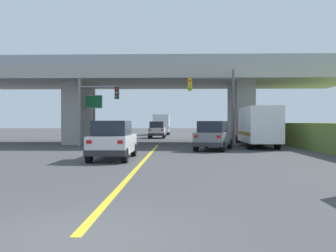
{
  "coord_description": "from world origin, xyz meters",
  "views": [
    {
      "loc": [
        1.74,
        -5.97,
        1.95
      ],
      "look_at": [
        1.04,
        18.33,
        1.68
      ],
      "focal_mm": 38.27,
      "sensor_mm": 36.0,
      "label": 1
    }
  ],
  "objects": [
    {
      "name": "suv_lead",
      "position": [
        -1.67,
        12.58,
        1.01
      ],
      "size": [
        1.99,
        4.51,
        2.02
      ],
      "color": "silver",
      "rests_on": "ground"
    },
    {
      "name": "traffic_signal_nearside",
      "position": [
        4.8,
        21.59,
        3.84
      ],
      "size": [
        3.57,
        0.36,
        5.99
      ],
      "color": "#56595E",
      "rests_on": "ground"
    },
    {
      "name": "sedan_oncoming",
      "position": [
        -0.83,
        37.5,
        1.01
      ],
      "size": [
        1.93,
        4.64,
        2.02
      ],
      "color": "silver",
      "rests_on": "ground"
    },
    {
      "name": "traffic_signal_farside",
      "position": [
        -4.87,
        21.68,
        3.41
      ],
      "size": [
        3.17,
        0.36,
        5.32
      ],
      "color": "slate",
      "rests_on": "ground"
    },
    {
      "name": "overpass_bridge",
      "position": [
        0.0,
        27.09,
        5.23
      ],
      "size": [
        34.35,
        9.7,
        7.33
      ],
      "color": "#A8A59E",
      "rests_on": "ground"
    },
    {
      "name": "box_truck",
      "position": [
        7.81,
        21.69,
        1.63
      ],
      "size": [
        2.33,
        7.17,
        3.09
      ],
      "color": "red",
      "rests_on": "ground"
    },
    {
      "name": "semi_truck_distant",
      "position": [
        -0.8,
        48.85,
        1.61
      ],
      "size": [
        2.33,
        7.2,
        3.06
      ],
      "color": "silver",
      "rests_on": "ground"
    },
    {
      "name": "highway_sign",
      "position": [
        -5.66,
        25.1,
        3.27
      ],
      "size": [
        1.55,
        0.17,
        4.47
      ],
      "color": "#56595E",
      "rests_on": "ground"
    },
    {
      "name": "suv_crossing",
      "position": [
        4.19,
        19.02,
        1.01
      ],
      "size": [
        3.14,
        4.85,
        2.02
      ],
      "rotation": [
        0.0,
        0.0,
        -0.28
      ],
      "color": "slate",
      "rests_on": "ground"
    },
    {
      "name": "lane_divider_stripe",
      "position": [
        0.0,
        12.19,
        0.0
      ],
      "size": [
        0.2,
        24.38,
        0.01
      ],
      "primitive_type": "cube",
      "color": "yellow",
      "rests_on": "ground"
    },
    {
      "name": "ground",
      "position": [
        0.0,
        27.09,
        0.0
      ],
      "size": [
        160.0,
        160.0,
        0.0
      ],
      "primitive_type": "plane",
      "color": "#424244"
    }
  ]
}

